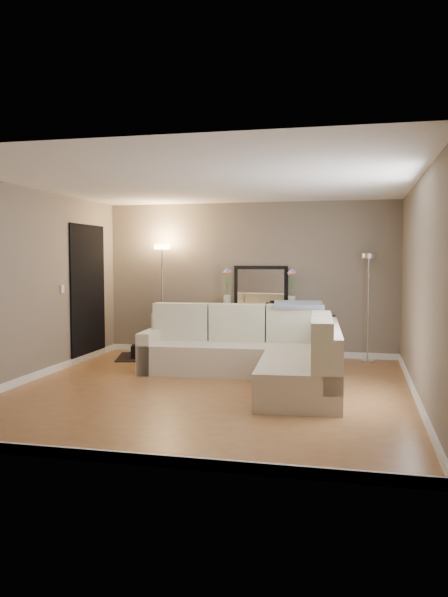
% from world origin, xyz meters
% --- Properties ---
extents(floor, '(5.00, 5.50, 0.01)m').
position_xyz_m(floor, '(0.00, 0.00, -0.01)').
color(floor, '#9C6538').
rests_on(floor, ground).
extents(ceiling, '(5.00, 5.50, 0.01)m').
position_xyz_m(ceiling, '(0.00, 0.00, 2.60)').
color(ceiling, white).
rests_on(ceiling, ground).
extents(wall_back, '(5.00, 0.02, 2.60)m').
position_xyz_m(wall_back, '(0.00, 2.76, 1.30)').
color(wall_back, '#776C5C').
rests_on(wall_back, ground).
extents(wall_front, '(5.00, 0.02, 2.60)m').
position_xyz_m(wall_front, '(0.00, -2.76, 1.30)').
color(wall_front, '#776C5C').
rests_on(wall_front, ground).
extents(wall_left, '(0.02, 5.50, 2.60)m').
position_xyz_m(wall_left, '(-2.51, 0.00, 1.30)').
color(wall_left, '#776C5C').
rests_on(wall_left, ground).
extents(wall_right, '(0.02, 5.50, 2.60)m').
position_xyz_m(wall_right, '(2.51, 0.00, 1.30)').
color(wall_right, '#776C5C').
rests_on(wall_right, ground).
extents(baseboard_back, '(5.00, 0.03, 0.10)m').
position_xyz_m(baseboard_back, '(0.00, 2.73, 0.05)').
color(baseboard_back, white).
rests_on(baseboard_back, ground).
extents(baseboard_front, '(5.00, 0.03, 0.10)m').
position_xyz_m(baseboard_front, '(0.00, -2.73, 0.05)').
color(baseboard_front, white).
rests_on(baseboard_front, ground).
extents(baseboard_left, '(0.03, 5.50, 0.10)m').
position_xyz_m(baseboard_left, '(-2.48, 0.00, 0.05)').
color(baseboard_left, white).
rests_on(baseboard_left, ground).
extents(baseboard_right, '(0.03, 5.50, 0.10)m').
position_xyz_m(baseboard_right, '(2.48, 0.00, 0.05)').
color(baseboard_right, white).
rests_on(baseboard_right, ground).
extents(doorway, '(0.02, 1.20, 2.20)m').
position_xyz_m(doorway, '(-2.48, 1.70, 1.10)').
color(doorway, black).
rests_on(doorway, ground).
extents(switch_plate, '(0.02, 0.08, 0.12)m').
position_xyz_m(switch_plate, '(-2.48, 0.85, 1.20)').
color(switch_plate, white).
rests_on(switch_plate, ground).
extents(sectional_sofa, '(2.96, 2.73, 0.98)m').
position_xyz_m(sectional_sofa, '(0.53, 0.75, 0.36)').
color(sectional_sofa, beige).
rests_on(sectional_sofa, floor).
extents(throw_blanket, '(0.75, 0.49, 0.09)m').
position_xyz_m(throw_blanket, '(0.96, 1.48, 0.98)').
color(throw_blanket, gray).
rests_on(throw_blanket, sectional_sofa).
extents(console_table, '(1.31, 0.38, 0.80)m').
position_xyz_m(console_table, '(0.12, 2.53, 0.45)').
color(console_table, black).
rests_on(console_table, floor).
extents(leaning_mirror, '(0.92, 0.06, 0.72)m').
position_xyz_m(leaning_mirror, '(0.21, 2.70, 1.17)').
color(leaning_mirror, black).
rests_on(leaning_mirror, console_table).
extents(table_decor, '(0.55, 0.12, 0.13)m').
position_xyz_m(table_decor, '(0.20, 2.50, 0.83)').
color(table_decor, gold).
rests_on(table_decor, console_table).
extents(flower_vase_left, '(0.15, 0.12, 0.68)m').
position_xyz_m(flower_vase_left, '(-0.35, 2.54, 1.09)').
color(flower_vase_left, silver).
rests_on(flower_vase_left, console_table).
extents(flower_vase_right, '(0.15, 0.12, 0.68)m').
position_xyz_m(flower_vase_right, '(0.75, 2.52, 1.09)').
color(flower_vase_right, silver).
rests_on(flower_vase_right, console_table).
extents(floor_lamp_lit, '(0.33, 0.33, 1.89)m').
position_xyz_m(floor_lamp_lit, '(-1.48, 2.49, 1.34)').
color(floor_lamp_lit, silver).
rests_on(floor_lamp_lit, floor).
extents(floor_lamp_unlit, '(0.30, 0.30, 1.73)m').
position_xyz_m(floor_lamp_unlit, '(1.98, 2.45, 1.22)').
color(floor_lamp_unlit, silver).
rests_on(floor_lamp_unlit, floor).
extents(charcoal_rug, '(1.43, 1.22, 0.02)m').
position_xyz_m(charcoal_rug, '(-1.48, 2.12, 0.01)').
color(charcoal_rug, black).
rests_on(charcoal_rug, floor).
extents(black_bag, '(0.40, 0.33, 0.23)m').
position_xyz_m(black_bag, '(-1.66, 1.96, 0.10)').
color(black_bag, black).
rests_on(black_bag, charcoal_rug).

